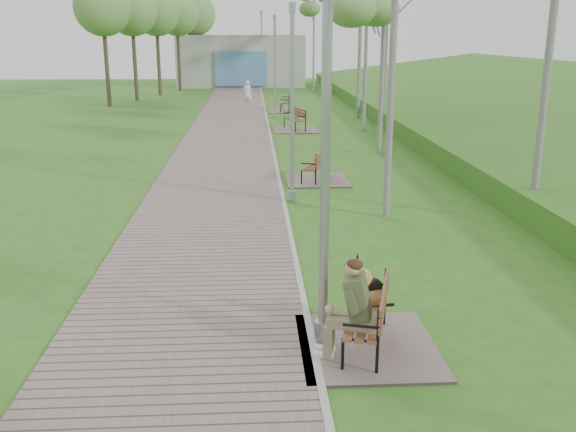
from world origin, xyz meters
name	(u,v)px	position (x,y,z in m)	size (l,w,h in m)	color
walkway	(225,146)	(-1.75, 21.50, 0.02)	(3.50, 67.00, 0.04)	#73615D
kerb	(272,146)	(0.00, 21.50, 0.03)	(0.10, 67.00, 0.05)	#999993
building_north	(241,61)	(-1.50, 50.97, 1.99)	(10.00, 5.20, 4.00)	#9E9E99
bench_main	(362,319)	(0.63, 5.37, 0.44)	(1.80, 2.00, 1.57)	#73615D
bench_second	(316,174)	(1.03, 15.54, 0.20)	(1.74, 1.94, 1.07)	#73615D
bench_third	(295,125)	(1.11, 25.54, 0.22)	(1.91, 2.13, 1.17)	#73615D
bench_far	(285,107)	(1.09, 32.74, 0.23)	(1.99, 2.21, 1.22)	#73615D
lamp_post_near	(325,155)	(0.14, 5.60, 2.56)	(0.21, 0.21, 5.49)	#96989D
lamp_post_second	(292,112)	(0.21, 13.22, 2.21)	(0.18, 0.18, 4.73)	#96989D
lamp_post_third	(275,71)	(0.43, 29.97, 2.31)	(0.19, 0.19, 4.95)	#96989D
lamp_post_far	(262,51)	(0.17, 50.92, 2.73)	(0.23, 0.23, 5.85)	#96989D
pedestrian_near	(248,94)	(-0.96, 35.27, 0.74)	(0.54, 0.36, 1.49)	silver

